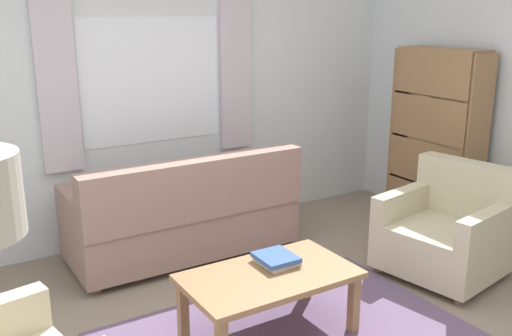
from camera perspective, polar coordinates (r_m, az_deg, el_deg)
The scene contains 7 objects.
wall_back at distance 5.26m, azimuth -10.53°, elevation 7.05°, with size 5.32×0.12×2.60m, color silver.
window_with_curtains at distance 5.16m, azimuth -10.26°, elevation 8.59°, with size 1.98×0.07×1.40m.
couch at distance 4.87m, azimuth -7.08°, elevation -4.82°, with size 1.90×0.82×0.92m.
armchair_right at distance 4.80m, azimuth 18.66°, elevation -6.03°, with size 0.95×0.97×0.88m.
coffee_table at distance 3.70m, azimuth 1.35°, elevation -11.32°, with size 1.10×0.64×0.44m.
book_stack_on_table at distance 3.79m, azimuth 2.06°, elevation -9.12°, with size 0.25×0.27×0.06m.
bookshelf at distance 5.68m, azimuth 17.45°, elevation 3.05°, with size 0.30×0.94×1.72m.
Camera 1 is at (-1.89, -2.59, 2.05)m, focal length 39.88 mm.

